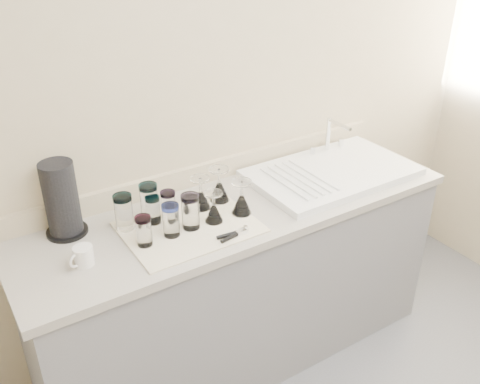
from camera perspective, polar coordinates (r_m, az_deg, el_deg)
counter_unit at (r=2.69m, az=-0.08°, el=-9.71°), size 2.06×0.62×0.90m
sink_unit at (r=2.73m, az=9.72°, el=2.13°), size 0.82×0.50×0.22m
dish_towel at (r=2.28m, az=-5.42°, el=-3.75°), size 0.55×0.42×0.01m
tumbler_teal at (r=2.27m, az=-12.29°, el=-2.07°), size 0.08×0.08×0.16m
tumbler_cyan at (r=2.29m, az=-9.25°, el=-1.86°), size 0.06×0.06×0.12m
tumbler_purple at (r=2.31m, az=-7.65°, el=-1.38°), size 0.07×0.07×0.13m
tumbler_magenta at (r=2.15m, az=-10.22°, el=-4.09°), size 0.06×0.06×0.13m
tumbler_blue at (r=2.19m, az=-7.37°, el=-2.97°), size 0.07×0.07×0.14m
tumbler_lavender at (r=2.23m, az=-5.30°, el=-2.07°), size 0.08×0.08×0.15m
tumbler_extra at (r=2.32m, az=-9.67°, el=-0.93°), size 0.08×0.08×0.16m
goblet_back_left at (r=2.38m, az=-4.18°, el=-0.62°), size 0.08×0.08×0.15m
goblet_back_right at (r=2.43m, az=-2.21°, el=0.26°), size 0.09×0.09×0.16m
goblet_front_left at (r=2.28m, az=-2.80°, el=-2.09°), size 0.08×0.08×0.14m
goblet_front_right at (r=2.33m, az=0.16°, el=-1.11°), size 0.09×0.09×0.16m
can_opener at (r=2.20m, az=-0.72°, el=-4.56°), size 0.14×0.05×0.02m
white_mug at (r=2.12m, az=-16.39°, el=-6.57°), size 0.11×0.10×0.08m
paper_towel_roll at (r=2.28m, az=-18.50°, el=-0.81°), size 0.17×0.17×0.32m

